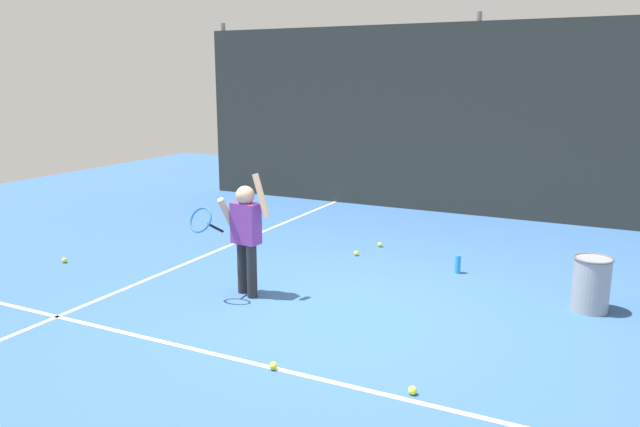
{
  "coord_description": "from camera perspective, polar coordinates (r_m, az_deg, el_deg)",
  "views": [
    {
      "loc": [
        2.42,
        -5.39,
        2.33
      ],
      "look_at": [
        -0.59,
        0.61,
        0.85
      ],
      "focal_mm": 35.08,
      "sensor_mm": 36.0,
      "label": 1
    }
  ],
  "objects": [
    {
      "name": "ground_plane",
      "position": [
        6.35,
        2.3,
        -9.1
      ],
      "size": [
        20.0,
        20.0,
        0.0
      ],
      "primitive_type": "plane",
      "color": "#335B93"
    },
    {
      "name": "court_line_baseline",
      "position": [
        5.25,
        -4.01,
        -13.94
      ],
      "size": [
        9.0,
        0.05,
        0.0
      ],
      "primitive_type": "cube",
      "color": "white",
      "rests_on": "ground"
    },
    {
      "name": "court_line_sideline",
      "position": [
        8.41,
        -10.65,
        -3.87
      ],
      "size": [
        0.05,
        9.0,
        0.0
      ],
      "primitive_type": "cube",
      "color": "white",
      "rests_on": "ground"
    },
    {
      "name": "back_fence_windscreen",
      "position": [
        10.84,
        13.78,
        8.21
      ],
      "size": [
        10.36,
        0.08,
        3.2
      ],
      "primitive_type": "cube",
      "color": "#282D2B",
      "rests_on": "ground"
    },
    {
      "name": "fence_post_0",
      "position": [
        12.97,
        -8.6,
        9.4
      ],
      "size": [
        0.09,
        0.09,
        3.35
      ],
      "primitive_type": "cylinder",
      "color": "slate",
      "rests_on": "ground"
    },
    {
      "name": "fence_post_1",
      "position": [
        10.89,
        13.87,
        8.62
      ],
      "size": [
        0.09,
        0.09,
        3.35
      ],
      "primitive_type": "cylinder",
      "color": "slate",
      "rests_on": "ground"
    },
    {
      "name": "tennis_player",
      "position": [
        6.7,
        -6.93,
        -1.53
      ],
      "size": [
        0.76,
        0.57,
        1.35
      ],
      "rotation": [
        0.0,
        0.0,
        -0.1
      ],
      "color": "#232326",
      "rests_on": "ground"
    },
    {
      "name": "ball_hopper",
      "position": [
        6.9,
        23.51,
        -5.87
      ],
      "size": [
        0.38,
        0.38,
        0.56
      ],
      "color": "gray",
      "rests_on": "ground"
    },
    {
      "name": "water_bottle",
      "position": [
        7.74,
        12.46,
        -4.54
      ],
      "size": [
        0.07,
        0.07,
        0.22
      ],
      "primitive_type": "cylinder",
      "color": "#268CD8",
      "rests_on": "ground"
    },
    {
      "name": "tennis_ball_0",
      "position": [
        8.76,
        5.5,
        -2.84
      ],
      "size": [
        0.07,
        0.07,
        0.07
      ],
      "primitive_type": "sphere",
      "color": "#CCE033",
      "rests_on": "ground"
    },
    {
      "name": "tennis_ball_2",
      "position": [
        8.63,
        -22.3,
        -3.97
      ],
      "size": [
        0.07,
        0.07,
        0.07
      ],
      "primitive_type": "sphere",
      "color": "#CCE033",
      "rests_on": "ground"
    },
    {
      "name": "tennis_ball_3",
      "position": [
        8.31,
        3.33,
        -3.64
      ],
      "size": [
        0.07,
        0.07,
        0.07
      ],
      "primitive_type": "sphere",
      "color": "#CCE033",
      "rests_on": "ground"
    },
    {
      "name": "tennis_ball_4",
      "position": [
        4.9,
        8.44,
        -15.67
      ],
      "size": [
        0.07,
        0.07,
        0.07
      ],
      "primitive_type": "sphere",
      "color": "#CCE033",
      "rests_on": "ground"
    },
    {
      "name": "tennis_ball_5",
      "position": [
        5.23,
        -4.27,
        -13.69
      ],
      "size": [
        0.07,
        0.07,
        0.07
      ],
      "primitive_type": "sphere",
      "color": "#CCE033",
      "rests_on": "ground"
    }
  ]
}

